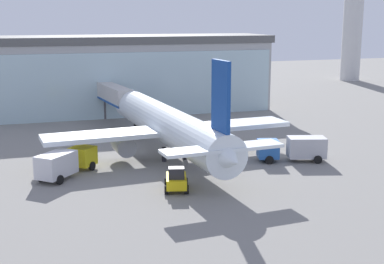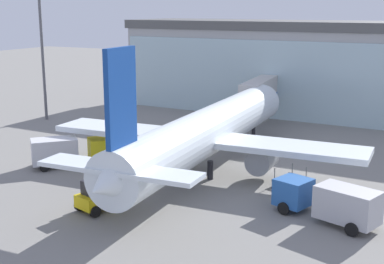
% 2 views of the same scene
% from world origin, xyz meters
% --- Properties ---
extents(ground, '(240.00, 240.00, 0.00)m').
position_xyz_m(ground, '(0.00, 0.00, 0.00)').
color(ground, gray).
extents(terminal_building, '(51.41, 14.31, 12.39)m').
position_xyz_m(terminal_building, '(-0.00, 37.16, 6.20)').
color(terminal_building, '#A5A5A5').
rests_on(terminal_building, ground).
extents(jet_bridge, '(3.48, 12.44, 5.72)m').
position_xyz_m(jet_bridge, '(-2.53, 26.79, 4.34)').
color(jet_bridge, beige).
rests_on(jet_bridge, ground).
extents(airplane, '(27.96, 35.47, 11.80)m').
position_xyz_m(airplane, '(-0.19, 6.53, 3.55)').
color(airplane, white).
rests_on(airplane, ground).
extents(catering_truck, '(6.63, 6.80, 2.65)m').
position_xyz_m(catering_truck, '(-11.95, 2.29, 1.47)').
color(catering_truck, yellow).
rests_on(catering_truck, ground).
extents(fuel_truck, '(7.62, 4.29, 2.65)m').
position_xyz_m(fuel_truck, '(12.11, -0.02, 1.47)').
color(fuel_truck, '#2659A5').
rests_on(fuel_truck, ground).
extents(baggage_cart, '(2.54, 3.20, 1.50)m').
position_xyz_m(baggage_cart, '(7.59, 6.14, 0.50)').
color(baggage_cart, slate).
rests_on(baggage_cart, ground).
extents(pushback_tug, '(2.91, 3.58, 2.30)m').
position_xyz_m(pushback_tug, '(-2.98, -5.44, 0.97)').
color(pushback_tug, yellow).
rests_on(pushback_tug, ground).
extents(safety_cone_nose, '(0.36, 0.36, 0.55)m').
position_xyz_m(safety_cone_nose, '(-1.59, -0.19, 0.28)').
color(safety_cone_nose, orange).
rests_on(safety_cone_nose, ground).
extents(safety_cone_wingtip, '(0.36, 0.36, 0.55)m').
position_xyz_m(safety_cone_wingtip, '(-12.68, 7.03, 0.28)').
color(safety_cone_wingtip, orange).
rests_on(safety_cone_wingtip, ground).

